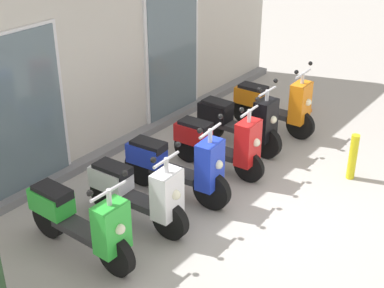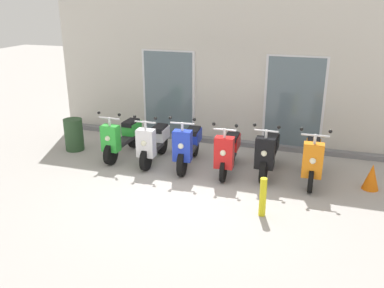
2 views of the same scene
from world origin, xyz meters
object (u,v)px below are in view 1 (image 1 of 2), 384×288
at_px(scooter_white, 138,193).
at_px(scooter_orange, 275,104).
at_px(traffic_cone, 305,97).
at_px(curb_bollard, 353,157).
at_px(scooter_black, 240,121).
at_px(scooter_red, 220,142).
at_px(scooter_blue, 177,166).
at_px(scooter_green, 80,221).

bearing_deg(scooter_white, scooter_orange, -0.10).
xyz_separation_m(traffic_cone, curb_bollard, (-1.87, -1.68, 0.09)).
distance_m(scooter_black, curb_bollard, 1.84).
bearing_deg(scooter_red, curb_bollard, -58.85).
relative_size(scooter_red, traffic_cone, 2.96).
distance_m(scooter_white, traffic_cone, 4.60).
bearing_deg(traffic_cone, curb_bollard, -137.96).
distance_m(scooter_blue, scooter_red, 0.92).
distance_m(scooter_black, scooter_orange, 0.92).
xyz_separation_m(scooter_green, curb_bollard, (3.58, -1.82, -0.12)).
xyz_separation_m(scooter_white, traffic_cone, (4.60, -0.01, -0.21)).
bearing_deg(curb_bollard, scooter_red, 121.15).
bearing_deg(scooter_red, scooter_orange, 1.50).
xyz_separation_m(scooter_white, scooter_blue, (0.82, 0.02, 0.01)).
height_order(scooter_blue, curb_bollard, scooter_blue).
xyz_separation_m(scooter_red, traffic_cone, (2.86, 0.04, -0.23)).
xyz_separation_m(scooter_green, scooter_white, (0.85, -0.12, 0.00)).
bearing_deg(scooter_green, scooter_blue, -3.50).
bearing_deg(scooter_blue, scooter_red, -4.32).
relative_size(scooter_green, curb_bollard, 2.36).
xyz_separation_m(scooter_green, scooter_orange, (4.31, -0.13, 0.04)).
height_order(scooter_white, scooter_black, scooter_black).
height_order(scooter_white, traffic_cone, scooter_white).
xyz_separation_m(scooter_white, scooter_orange, (3.46, -0.01, 0.04)).
xyz_separation_m(scooter_white, scooter_black, (2.55, 0.13, 0.01)).
bearing_deg(scooter_black, scooter_green, -179.85).
xyz_separation_m(scooter_green, scooter_red, (2.59, -0.17, 0.02)).
distance_m(scooter_black, traffic_cone, 2.06).
xyz_separation_m(scooter_red, scooter_orange, (1.72, 0.05, 0.01)).
distance_m(scooter_red, scooter_black, 0.84).
bearing_deg(scooter_blue, scooter_green, 176.50).
bearing_deg(curb_bollard, traffic_cone, 42.04).
relative_size(scooter_red, scooter_black, 0.97).
relative_size(scooter_blue, curb_bollard, 2.42).
relative_size(scooter_blue, scooter_red, 1.10).
bearing_deg(scooter_blue, scooter_black, 3.66).
bearing_deg(traffic_cone, scooter_blue, 179.54).
bearing_deg(scooter_blue, traffic_cone, -0.46).
bearing_deg(scooter_white, scooter_green, 171.98).
height_order(scooter_black, traffic_cone, scooter_black).
bearing_deg(scooter_white, scooter_blue, 1.26).
height_order(scooter_green, curb_bollard, scooter_green).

